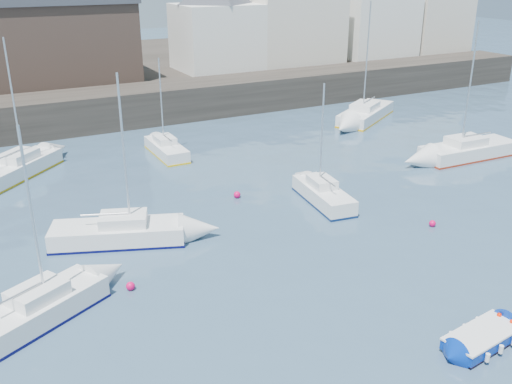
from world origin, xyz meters
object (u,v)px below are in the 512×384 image
sailboat_f (166,148)px  buoy_mid (432,226)px  sailboat_h (17,168)px  buoy_far (237,198)px  sailboat_c (323,194)px  sailboat_b (119,232)px  buoy_near (131,290)px  sailboat_g (366,113)px  sailboat_a (34,311)px  blue_dinghy (482,338)px  sailboat_d (468,150)px

sailboat_f → buoy_mid: 20.17m
sailboat_h → sailboat_f: bearing=-1.7°
buoy_far → sailboat_c: bearing=-36.1°
sailboat_b → buoy_near: sailboat_b is taller
sailboat_g → sailboat_a: bearing=-148.3°
sailboat_a → buoy_far: bearing=32.1°
sailboat_a → buoy_far: (12.61, 7.90, -0.55)m
sailboat_c → sailboat_h: sailboat_h is taller
blue_dinghy → sailboat_d: sailboat_d is taller
sailboat_f → sailboat_g: (19.28, 1.35, 0.09)m
blue_dinghy → sailboat_g: (16.62, 28.20, 0.24)m
blue_dinghy → buoy_near: 14.26m
sailboat_f → buoy_near: sailboat_f is taller
sailboat_g → sailboat_f: bearing=-176.0°
sailboat_f → buoy_near: bearing=-114.2°
sailboat_a → sailboat_d: (30.69, 6.94, 0.03)m
sailboat_a → buoy_far: 14.89m
sailboat_c → buoy_far: size_ratio=16.72×
sailboat_a → sailboat_b: bearing=48.3°
blue_dinghy → sailboat_a: size_ratio=0.42×
sailboat_d → sailboat_a: bearing=-167.3°
sailboat_d → buoy_mid: bearing=-144.6°
sailboat_f → buoy_near: 18.67m
sailboat_h → buoy_far: (11.17, -10.12, -0.58)m
buoy_far → buoy_near: bearing=-140.1°
sailboat_b → buoy_near: 4.77m
sailboat_c → sailboat_b: bearing=177.7°
buoy_mid → sailboat_d: bearing=35.4°
blue_dinghy → sailboat_h: sailboat_h is taller
buoy_near → sailboat_a: bearing=-170.2°
sailboat_a → sailboat_h: bearing=85.4°
sailboat_f → sailboat_h: (-10.20, 0.30, 0.09)m
sailboat_c → buoy_mid: (3.34, -5.47, -0.53)m
sailboat_f → buoy_mid: size_ratio=19.29×
sailboat_c → sailboat_f: 13.82m
sailboat_c → sailboat_f: size_ratio=1.00×
sailboat_a → sailboat_g: 36.33m
buoy_mid → buoy_far: (-7.49, 8.49, 0.00)m
sailboat_c → buoy_near: sailboat_c is taller
sailboat_g → buoy_mid: bearing=-118.8°
sailboat_d → buoy_mid: sailboat_d is taller
blue_dinghy → buoy_mid: (5.79, 8.54, -0.34)m
sailboat_f → sailboat_c: bearing=-68.3°
sailboat_f → sailboat_g: 19.33m
sailboat_a → sailboat_f: 21.20m
blue_dinghy → sailboat_d: bearing=44.5°
sailboat_d → buoy_far: (-18.08, 0.95, -0.58)m
sailboat_a → sailboat_c: size_ratio=1.13×
sailboat_d → sailboat_h: 31.28m
buoy_near → buoy_far: size_ratio=0.93×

